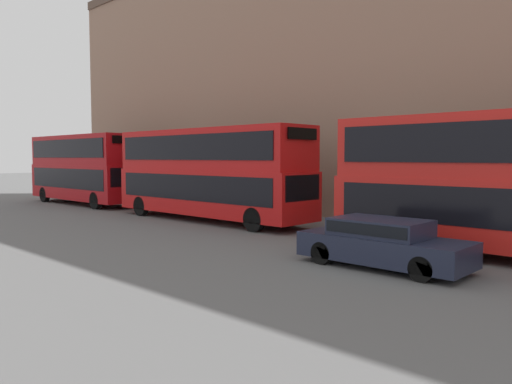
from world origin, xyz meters
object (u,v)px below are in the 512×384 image
(bus_leading, at_px, (509,179))
(bus_second_in_queue, at_px, (209,171))
(pedestrian, at_px, (149,191))
(bus_third_in_queue, at_px, (84,167))
(car_hatchback, at_px, (382,242))

(bus_leading, height_order, bus_second_in_queue, bus_second_in_queue)
(bus_second_in_queue, relative_size, pedestrian, 6.17)
(bus_third_in_queue, xyz_separation_m, pedestrian, (2.63, -3.25, -1.57))
(bus_second_in_queue, bearing_deg, bus_third_in_queue, 90.00)
(bus_third_in_queue, height_order, pedestrian, bus_third_in_queue)
(bus_second_in_queue, relative_size, car_hatchback, 2.44)
(car_hatchback, bearing_deg, bus_leading, -32.50)
(bus_second_in_queue, height_order, bus_third_in_queue, bus_third_in_queue)
(bus_third_in_queue, xyz_separation_m, car_hatchback, (-3.40, -23.20, -1.71))
(car_hatchback, relative_size, pedestrian, 2.53)
(bus_second_in_queue, xyz_separation_m, bus_third_in_queue, (0.00, 12.13, 0.03))
(bus_third_in_queue, bearing_deg, bus_leading, -90.00)
(bus_second_in_queue, relative_size, bus_third_in_queue, 1.12)
(bus_second_in_queue, distance_m, bus_third_in_queue, 12.13)
(bus_second_in_queue, bearing_deg, car_hatchback, -107.06)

